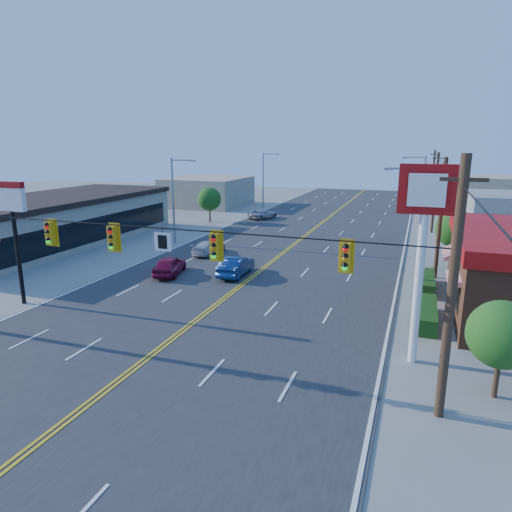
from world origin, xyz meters
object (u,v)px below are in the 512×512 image
(car_silver, at_px, (263,214))
(car_magenta, at_px, (170,266))
(car_blue, at_px, (236,267))
(signal_span, at_px, (136,253))
(kfc_pylon, at_px, (424,225))
(car_white, at_px, (209,248))
(pizza_hut_sign, at_px, (13,217))

(car_silver, bearing_deg, car_magenta, 115.58)
(car_silver, bearing_deg, car_blue, 126.17)
(signal_span, bearing_deg, kfc_pylon, 19.78)
(kfc_pylon, height_order, car_blue, kfc_pylon)
(car_white, bearing_deg, car_silver, -81.06)
(car_magenta, bearing_deg, signal_span, 102.13)
(signal_span, height_order, car_silver, signal_span)
(car_blue, height_order, car_white, car_blue)
(kfc_pylon, xyz_separation_m, car_white, (-16.89, 14.83, -5.47))
(car_blue, height_order, car_silver, car_blue)
(kfc_pylon, relative_size, car_magenta, 2.13)
(signal_span, bearing_deg, car_magenta, 115.13)
(car_magenta, distance_m, car_silver, 26.16)
(car_white, bearing_deg, car_magenta, 94.09)
(signal_span, distance_m, kfc_pylon, 11.87)
(signal_span, relative_size, pizza_hut_sign, 3.55)
(car_silver, bearing_deg, pizza_hut_sign, 106.06)
(signal_span, xyz_separation_m, car_silver, (-7.55, 38.32, -4.31))
(kfc_pylon, distance_m, pizza_hut_sign, 22.02)
(kfc_pylon, height_order, car_white, kfc_pylon)
(signal_span, bearing_deg, pizza_hut_sign, 159.81)
(car_magenta, bearing_deg, car_silver, -99.03)
(pizza_hut_sign, bearing_deg, signal_span, -20.19)
(signal_span, distance_m, car_blue, 14.35)
(car_silver, bearing_deg, kfc_pylon, 140.15)
(pizza_hut_sign, bearing_deg, car_magenta, 57.95)
(car_magenta, relative_size, car_silver, 0.96)
(signal_span, height_order, car_magenta, signal_span)
(signal_span, height_order, car_white, signal_span)
(pizza_hut_sign, distance_m, car_silver, 34.78)
(car_magenta, distance_m, car_white, 6.61)
(car_silver, bearing_deg, signal_span, 122.75)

